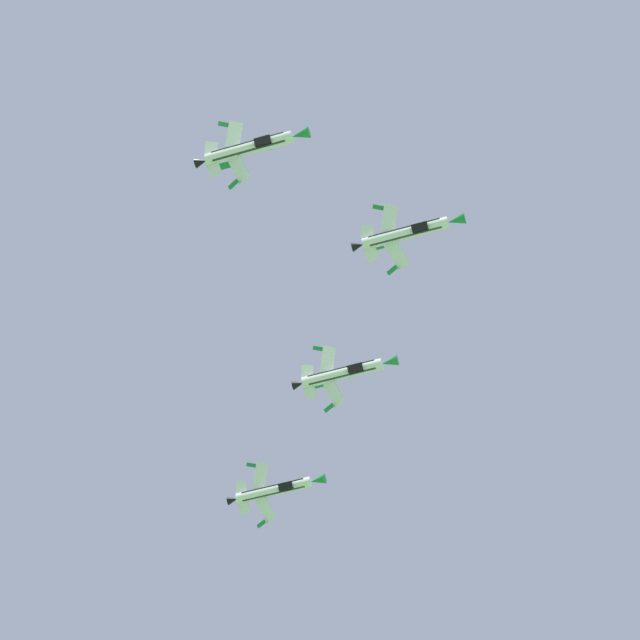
{
  "coord_description": "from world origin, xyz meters",
  "views": [
    {
      "loc": [
        -1.2,
        1.46,
        1.55
      ],
      "look_at": [
        27.2,
        92.17,
        151.63
      ],
      "focal_mm": 70.27,
      "sensor_mm": 36.0,
      "label": 1
    }
  ],
  "objects_px": {
    "fighter_jet_lead": "(407,233)",
    "fighter_jet_left_wing": "(344,373)",
    "fighter_jet_right_wing": "(251,148)",
    "fighter_jet_left_outer": "(276,490)"
  },
  "relations": [
    {
      "from": "fighter_jet_lead",
      "to": "fighter_jet_left_outer",
      "type": "distance_m",
      "value": 48.82
    },
    {
      "from": "fighter_jet_left_wing",
      "to": "fighter_jet_lead",
      "type": "bearing_deg",
      "value": 37.02
    },
    {
      "from": "fighter_jet_lead",
      "to": "fighter_jet_left_outer",
      "type": "xyz_separation_m",
      "value": [
        -4.53,
        48.6,
        -0.52
      ]
    },
    {
      "from": "fighter_jet_lead",
      "to": "fighter_jet_left_outer",
      "type": "relative_size",
      "value": 1.0
    },
    {
      "from": "fighter_jet_left_wing",
      "to": "fighter_jet_left_outer",
      "type": "xyz_separation_m",
      "value": [
        -3.24,
        24.55,
        0.51
      ]
    },
    {
      "from": "fighter_jet_right_wing",
      "to": "fighter_jet_left_wing",
      "type": "bearing_deg",
      "value": 176.44
    },
    {
      "from": "fighter_jet_right_wing",
      "to": "fighter_jet_lead",
      "type": "bearing_deg",
      "value": 136.08
    },
    {
      "from": "fighter_jet_lead",
      "to": "fighter_jet_right_wing",
      "type": "xyz_separation_m",
      "value": [
        -23.66,
        -5.08,
        1.53
      ]
    },
    {
      "from": "fighter_jet_lead",
      "to": "fighter_jet_left_outer",
      "type": "height_order",
      "value": "fighter_jet_lead"
    },
    {
      "from": "fighter_jet_lead",
      "to": "fighter_jet_left_wing",
      "type": "xyz_separation_m",
      "value": [
        -1.29,
        24.06,
        -1.03
      ]
    }
  ]
}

